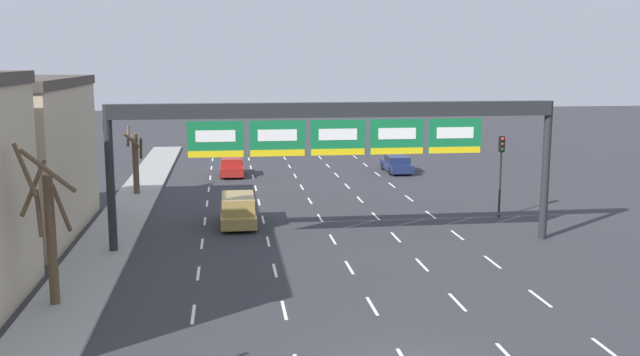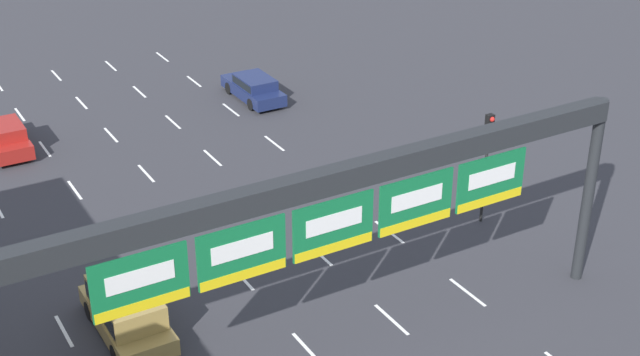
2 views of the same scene
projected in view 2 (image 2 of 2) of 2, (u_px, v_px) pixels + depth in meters
name	position (u px, v px, depth m)	size (l,w,h in m)	color
sign_gantry	(328.00, 205.00, 25.36)	(21.80, 0.70, 7.05)	#232628
car_red	(5.00, 136.00, 42.41)	(1.80, 4.31, 1.47)	maroon
suv_gold	(126.00, 309.00, 29.45)	(1.95, 4.61, 1.67)	#A88947
car_navy	(254.00, 87.00, 48.43)	(1.80, 4.65, 1.37)	#19234C
traffic_light_near_gantry	(488.00, 147.00, 35.13)	(0.30, 0.35, 4.74)	black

